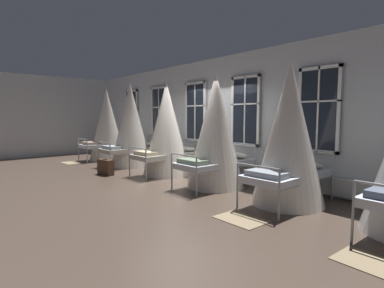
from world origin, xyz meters
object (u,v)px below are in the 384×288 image
at_px(cot_third, 167,130).
at_px(cot_fifth, 289,136).
at_px(cot_second, 131,126).
at_px(cot_fourth, 216,132).
at_px(suitcase_dark, 106,167).
at_px(cot_first, 107,125).

bearing_deg(cot_third, cot_fifth, -89.80).
distance_m(cot_second, cot_fourth, 4.02).
height_order(cot_second, suitcase_dark, cot_second).
xyz_separation_m(cot_third, cot_fourth, (2.00, -0.02, 0.02)).
height_order(cot_first, cot_fifth, cot_first).
bearing_deg(suitcase_dark, cot_second, 115.35).
relative_size(cot_fifth, suitcase_dark, 4.66).
bearing_deg(cot_first, cot_fifth, -89.44).
height_order(cot_third, suitcase_dark, cot_third).
xyz_separation_m(cot_second, suitcase_dark, (0.93, -1.36, -1.14)).
bearing_deg(cot_fourth, cot_fifth, -88.71).
relative_size(cot_third, cot_fourth, 0.99).
bearing_deg(cot_fifth, cot_fourth, 90.01).
bearing_deg(suitcase_dark, cot_fifth, 6.71).
bearing_deg(cot_fifth, cot_second, 89.42).
relative_size(cot_first, suitcase_dark, 4.69).
relative_size(cot_second, suitcase_dark, 4.80).
relative_size(cot_second, cot_fourth, 1.03).
height_order(cot_fifth, suitcase_dark, cot_fifth).
distance_m(cot_first, cot_fourth, 5.93).
bearing_deg(cot_first, cot_fourth, -89.78).
bearing_deg(cot_fourth, cot_second, 90.42).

